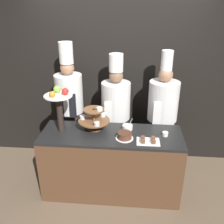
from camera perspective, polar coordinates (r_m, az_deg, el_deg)
name	(u,v)px	position (r m, az deg, el deg)	size (l,w,h in m)	color
ground_plane	(109,206)	(3.39, -0.65, -20.64)	(14.00, 14.00, 0.00)	brown
wall_back	(117,72)	(3.76, 1.14, 9.07)	(10.00, 0.06, 2.80)	black
buffet_counter	(111,163)	(3.33, -0.15, -11.56)	(1.75, 0.61, 0.88)	brown
tiered_stand	(94,118)	(3.14, -4.09, -1.48)	(0.40, 0.40, 0.32)	brown
fruit_pedestal	(59,102)	(3.08, -11.98, 2.17)	(0.34, 0.34, 0.57)	#2D231E
cake_round	(125,136)	(2.98, 2.88, -5.44)	(0.21, 0.21, 0.08)	white
cup_white	(165,134)	(3.10, 12.06, -4.94)	(0.07, 0.07, 0.05)	white
cake_square_tray	(148,141)	(2.95, 8.27, -6.50)	(0.27, 0.19, 0.05)	white
serving_bowl_far	(127,127)	(3.19, 3.55, -3.49)	(0.13, 0.13, 0.16)	white
chef_left	(70,104)	(3.62, -9.62, 1.80)	(0.38, 0.38, 1.89)	#38332D
chef_center_left	(116,111)	(3.55, 0.87, 0.32)	(0.40, 0.40, 1.75)	black
chef_center_right	(162,112)	(3.56, 11.43, 0.01)	(0.41, 0.41, 1.81)	black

